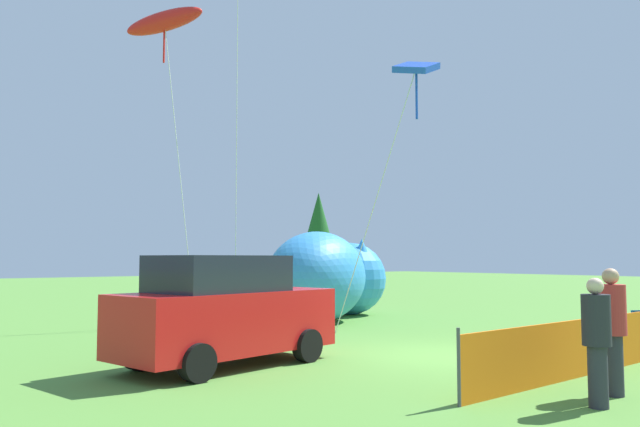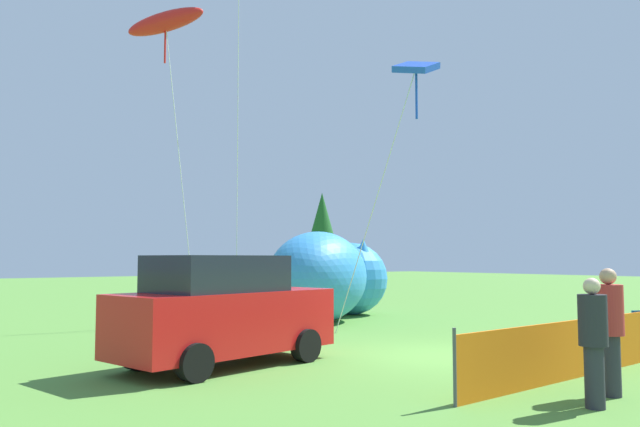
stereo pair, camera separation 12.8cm
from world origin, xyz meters
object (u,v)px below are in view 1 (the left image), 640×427
(parked_car, at_px, (225,312))
(kite_red_lizard, at_px, (165,22))
(inflatable_cat, at_px, (328,279))
(spectator_in_blue_shirt, at_px, (597,337))
(kite_blue_box, at_px, (415,73))
(spectator_in_grey_shirt, at_px, (612,326))
(folding_chair, at_px, (638,326))

(parked_car, xyz_separation_m, kite_red_lizard, (1.87, 7.36, 8.25))
(parked_car, relative_size, inflatable_cat, 0.71)
(parked_car, distance_m, spectator_in_blue_shirt, 6.39)
(kite_blue_box, xyz_separation_m, kite_red_lizard, (-3.54, 7.13, 2.64))
(kite_red_lizard, bearing_deg, inflatable_cat, -18.36)
(parked_car, relative_size, kite_red_lizard, 0.46)
(inflatable_cat, bearing_deg, kite_blue_box, -135.41)
(kite_blue_box, bearing_deg, spectator_in_grey_shirt, -109.65)
(spectator_in_blue_shirt, xyz_separation_m, kite_red_lizard, (-0.54, 13.28, 8.31))
(inflatable_cat, bearing_deg, kite_red_lizard, 132.03)
(spectator_in_grey_shirt, xyz_separation_m, kite_red_lizard, (-1.43, 13.04, 8.25))
(parked_car, relative_size, spectator_in_blue_shirt, 2.61)
(spectator_in_grey_shirt, height_order, kite_blue_box, kite_blue_box)
(folding_chair, bearing_deg, spectator_in_grey_shirt, 144.33)
(inflatable_cat, height_order, kite_blue_box, kite_blue_box)
(spectator_in_blue_shirt, distance_m, kite_blue_box, 8.88)
(spectator_in_blue_shirt, distance_m, spectator_in_grey_shirt, 0.92)
(inflatable_cat, distance_m, kite_red_lizard, 9.58)
(inflatable_cat, xyz_separation_m, spectator_in_blue_shirt, (-4.54, -11.59, -0.37))
(parked_car, bearing_deg, kite_blue_box, -8.97)
(parked_car, xyz_separation_m, inflatable_cat, (6.95, 5.68, 0.30))
(spectator_in_grey_shirt, relative_size, kite_red_lizard, 0.19)
(kite_blue_box, bearing_deg, parked_car, -177.58)
(spectator_in_blue_shirt, height_order, spectator_in_grey_shirt, spectator_in_grey_shirt)
(parked_car, height_order, kite_red_lizard, kite_red_lizard)
(folding_chair, distance_m, spectator_in_grey_shirt, 5.49)
(kite_blue_box, bearing_deg, kite_red_lizard, 116.40)
(folding_chair, height_order, spectator_in_blue_shirt, spectator_in_blue_shirt)
(folding_chair, xyz_separation_m, inflatable_cat, (-1.42, 9.31, 0.82))
(inflatable_cat, relative_size, spectator_in_blue_shirt, 3.69)
(parked_car, distance_m, spectator_in_grey_shirt, 6.56)
(spectator_in_blue_shirt, bearing_deg, inflatable_cat, 68.63)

